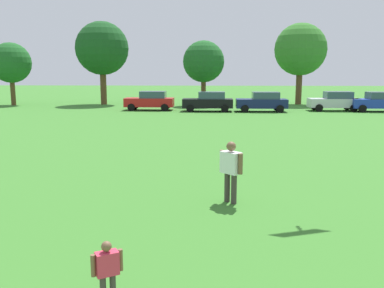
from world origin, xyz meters
The scene contains 12 objects.
ground_plane centered at (0.00, 30.00, 0.00)m, with size 160.00×160.00×0.00m, color #387528.
child_kite_flyer centered at (-0.36, 4.55, 0.57)m, with size 0.40×0.31×0.96m.
adult_bystander centered at (1.55, 9.38, 0.93)m, with size 0.57×0.57×1.57m.
parked_car_red_0 centered at (-4.53, 35.75, 0.86)m, with size 4.30×2.02×1.68m.
parked_car_black_1 centered at (0.67, 34.89, 0.86)m, with size 4.30×2.02×1.68m.
parked_car_navy_2 centered at (5.28, 34.81, 0.86)m, with size 4.30×2.02×1.68m.
parked_car_silver_3 centered at (11.69, 35.92, 0.86)m, with size 4.30×2.02×1.68m.
parked_car_blue_4 centered at (15.16, 35.42, 0.86)m, with size 4.30×2.02×1.68m.
tree_far_left centered at (-19.58, 40.91, 4.28)m, with size 4.07×4.07×6.34m.
tree_left centered at (-10.52, 42.44, 5.77)m, with size 5.49×5.49×8.55m.
tree_right centered at (0.06, 41.58, 4.39)m, with size 4.18×4.18×6.51m.
tree_far_right centered at (10.07, 43.55, 5.66)m, with size 5.38×5.38×8.39m.
Camera 1 is at (1.10, -0.75, 3.25)m, focal length 38.52 mm.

